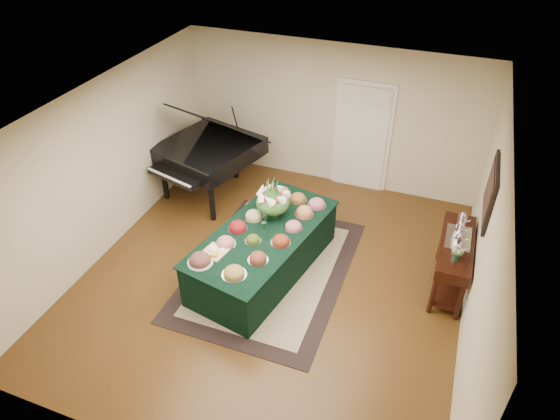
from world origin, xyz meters
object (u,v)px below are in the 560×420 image
at_px(buffet_table, 264,251).
at_px(grand_piano, 209,150).
at_px(mahogany_sideboard, 455,253).
at_px(floral_centerpiece, 273,199).

relative_size(buffet_table, grand_piano, 1.33).
xyz_separation_m(buffet_table, mahogany_sideboard, (2.68, 0.61, 0.29)).
height_order(floral_centerpiece, grand_piano, grand_piano).
height_order(buffet_table, floral_centerpiece, floral_centerpiece).
bearing_deg(grand_piano, floral_centerpiece, -35.94).
distance_m(buffet_table, mahogany_sideboard, 2.76).
relative_size(floral_centerpiece, mahogany_sideboard, 0.37).
bearing_deg(mahogany_sideboard, grand_piano, 166.69).
bearing_deg(mahogany_sideboard, floral_centerpiece, -175.73).
bearing_deg(mahogany_sideboard, buffet_table, -167.12).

